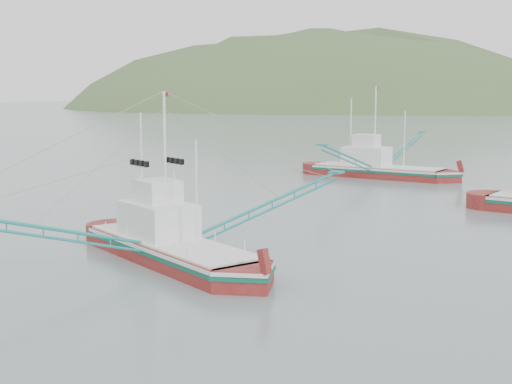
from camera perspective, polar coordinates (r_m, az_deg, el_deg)
The scene contains 4 objects.
ground at distance 43.24m, azimuth -4.27°, elevation -5.14°, with size 1200.00×1200.00×0.00m, color slate.
main_boat at distance 41.86m, azimuth -6.96°, elevation -2.62°, with size 14.94×25.31×10.64m.
bg_boat_far at distance 84.00m, azimuth 9.62°, elevation 2.23°, with size 15.53×28.03×11.34m.
headland_left at distance 444.12m, azimuth 4.81°, elevation 6.67°, with size 448.00×308.00×210.00m, color #415A2E.
Camera 1 is at (25.15, -33.78, 9.78)m, focal length 50.00 mm.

